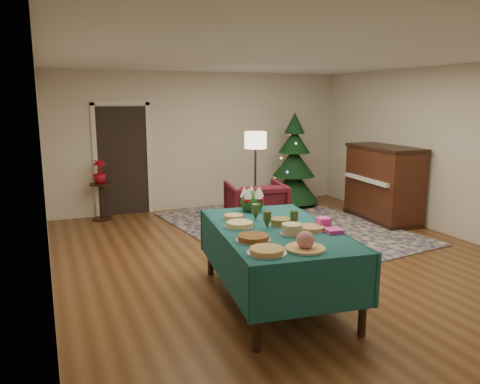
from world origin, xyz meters
name	(u,v)px	position (x,y,z in m)	size (l,w,h in m)	color
room_shell	(287,162)	(0.00, 0.00, 1.35)	(7.00, 7.00, 7.00)	#593319
doorway	(123,157)	(-1.60, 3.48, 1.10)	(1.08, 0.04, 2.16)	black
rug	(285,227)	(0.75, 1.40, 0.01)	(3.20, 4.20, 0.02)	#121544
buffet_table	(276,243)	(-0.77, -1.18, 0.66)	(1.49, 2.25, 0.82)	black
platter_0	(267,251)	(-1.23, -1.89, 0.84)	(0.36, 0.36, 0.05)	silver
platter_1	(305,243)	(-0.86, -1.94, 0.89)	(0.37, 0.37, 0.18)	silver
platter_2	(253,238)	(-1.18, -1.50, 0.85)	(0.35, 0.35, 0.06)	silver
platter_3	(292,230)	(-0.73, -1.46, 0.87)	(0.24, 0.24, 0.11)	silver
platter_4	(311,228)	(-0.47, -1.40, 0.84)	(0.31, 0.31, 0.05)	silver
platter_5	(240,225)	(-1.10, -0.98, 0.85)	(0.33, 0.33, 0.06)	silver
platter_6	(281,222)	(-0.67, -1.10, 0.86)	(0.26, 0.26, 0.08)	silver
platter_7	(234,217)	(-1.03, -0.62, 0.84)	(0.26, 0.26, 0.05)	silver
goblet_0	(256,212)	(-0.84, -0.81, 0.92)	(0.09, 0.09, 0.19)	#2D471E
goblet_1	(294,219)	(-0.60, -1.26, 0.92)	(0.09, 0.09, 0.19)	#2D471E
goblet_2	(267,220)	(-0.87, -1.17, 0.92)	(0.09, 0.09, 0.19)	#2D471E
napkin_stack	(333,231)	(-0.31, -1.57, 0.84)	(0.16, 0.16, 0.04)	#DD3D9E
gift_box	(323,223)	(-0.29, -1.36, 0.87)	(0.13, 0.13, 0.11)	#F143AE
centerpiece	(252,200)	(-0.67, -0.36, 0.96)	(0.29, 0.30, 0.34)	#1E4C1E
armchair	(256,205)	(0.18, 1.36, 0.46)	(0.90, 0.84, 0.93)	#4E101B
floor_lamp	(255,146)	(0.48, 2.04, 1.37)	(0.39, 0.39, 1.61)	#A57F3F
side_table	(101,202)	(-2.07, 3.20, 0.33)	(0.38, 0.38, 0.68)	black
potted_plant	(100,177)	(-2.07, 3.20, 0.80)	(0.24, 0.43, 0.24)	maroon
christmas_tree	(294,164)	(1.75, 2.88, 0.86)	(1.13, 1.13, 1.92)	black
piano	(383,184)	(2.65, 1.21, 0.66)	(0.87, 1.62, 1.35)	black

